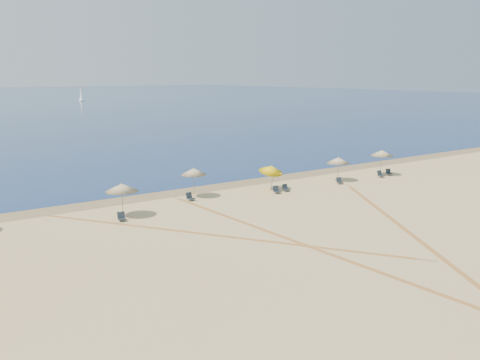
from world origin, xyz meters
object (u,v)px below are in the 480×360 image
at_px(umbrella_2, 194,171).
at_px(umbrella_3, 271,169).
at_px(chair_3, 190,197).
at_px(sailboat_1, 81,96).
at_px(chair_7, 380,174).
at_px(umbrella_5, 382,153).
at_px(umbrella_1, 122,187).
at_px(umbrella_4, 338,160).
at_px(chair_2, 122,217).
at_px(chair_8, 389,172).
at_px(chair_4, 277,190).
at_px(chair_6, 339,181).
at_px(chair_5, 286,188).

distance_m(umbrella_2, umbrella_3, 7.05).
bearing_deg(chair_3, sailboat_1, 67.69).
bearing_deg(chair_7, umbrella_5, 41.35).
xyz_separation_m(umbrella_1, umbrella_4, (21.61, 0.39, -0.15)).
height_order(chair_2, chair_8, chair_2).
bearing_deg(umbrella_4, umbrella_3, 176.04).
height_order(chair_2, sailboat_1, sailboat_1).
relative_size(chair_4, chair_6, 0.95).
height_order(umbrella_4, chair_2, umbrella_4).
bearing_deg(umbrella_1, umbrella_4, 1.03).
height_order(umbrella_1, umbrella_2, umbrella_2).
bearing_deg(chair_3, umbrella_2, 33.68).
relative_size(umbrella_1, umbrella_3, 1.03).
bearing_deg(chair_5, umbrella_5, 5.58).
bearing_deg(umbrella_5, chair_2, -178.34).
bearing_deg(sailboat_1, umbrella_5, -92.16).
bearing_deg(umbrella_3, umbrella_4, -3.96).
bearing_deg(chair_4, umbrella_1, -175.61).
height_order(umbrella_3, chair_4, umbrella_3).
bearing_deg(chair_8, umbrella_3, -163.58).
relative_size(chair_2, sailboat_1, 0.10).
bearing_deg(chair_5, chair_4, -167.04).
relative_size(umbrella_5, chair_6, 3.67).
bearing_deg(umbrella_5, chair_4, -178.83).
bearing_deg(chair_4, chair_2, -172.20).
height_order(umbrella_1, umbrella_3, umbrella_1).
height_order(chair_3, chair_4, chair_3).
bearing_deg(chair_5, chair_7, 2.77).
relative_size(umbrella_3, chair_2, 3.57).
bearing_deg(chair_6, umbrella_3, -172.70).
xyz_separation_m(umbrella_2, sailboat_1, (42.23, 162.27, -0.17)).
height_order(umbrella_3, chair_8, umbrella_3).
relative_size(umbrella_2, chair_4, 3.74).
distance_m(umbrella_2, chair_3, 2.16).
bearing_deg(umbrella_4, chair_8, -5.85).
height_order(chair_5, chair_6, chair_5).
bearing_deg(chair_3, chair_8, -12.66).
relative_size(chair_4, chair_8, 0.91).
distance_m(chair_3, sailboat_1, 168.52).
height_order(umbrella_4, chair_7, umbrella_4).
xyz_separation_m(chair_4, chair_5, (1.14, 0.16, -0.01)).
distance_m(umbrella_2, sailboat_1, 167.68).
bearing_deg(umbrella_1, sailboat_1, 73.32).
relative_size(chair_2, chair_7, 1.02).
height_order(umbrella_1, chair_8, umbrella_1).
distance_m(chair_2, chair_8, 28.57).
relative_size(umbrella_3, chair_5, 3.75).
xyz_separation_m(chair_2, chair_6, (21.34, 0.27, -0.01)).
bearing_deg(chair_5, umbrella_4, 9.55).
bearing_deg(umbrella_2, umbrella_1, -161.81).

